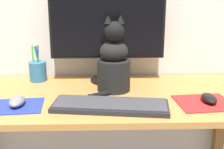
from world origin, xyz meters
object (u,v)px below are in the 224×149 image
Objects in this scene: keyboard at (110,105)px; computer_mouse_left at (17,101)px; pen_cup at (38,71)px; cat at (114,63)px; computer_mouse_right at (209,98)px; monitor at (107,27)px.

keyboard is 0.37m from computer_mouse_left.
pen_cup is (-0.35, 0.37, 0.04)m from keyboard.
cat is at bearing -22.80° from pen_cup.
keyboard is 1.38× the size of cat.
computer_mouse_right is at bearing -23.34° from pen_cup.
keyboard is 0.24m from cat.
computer_mouse_left is 0.60× the size of pen_cup.
cat is at bearing 92.02° from keyboard.
monitor is 0.44m from keyboard.
monitor is 5.09× the size of computer_mouse_right.
pen_cup is at bearing 147.93° from cat.
keyboard is 2.62× the size of pen_cup.
computer_mouse_left is 0.44m from cat.
computer_mouse_right reaches higher than keyboard.
pen_cup reaches higher than keyboard.
monitor is 1.62× the size of cat.
cat reaches higher than pen_cup.
computer_mouse_right is at bearing -37.15° from monitor.
monitor is 0.41m from pen_cup.
monitor is 0.55m from computer_mouse_left.
computer_mouse_right is 0.43m from cat.
keyboard is at bearing -173.76° from computer_mouse_right.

